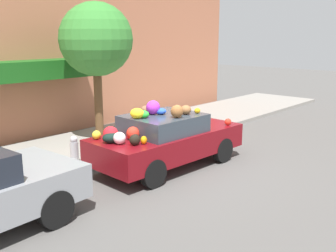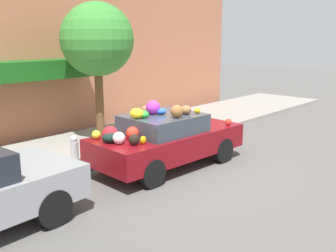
% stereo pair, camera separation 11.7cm
% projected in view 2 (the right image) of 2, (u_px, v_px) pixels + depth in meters
% --- Properties ---
extents(ground_plane, '(60.00, 60.00, 0.00)m').
position_uv_depth(ground_plane, '(167.00, 166.00, 9.73)').
color(ground_plane, '#565451').
extents(sidewalk_curb, '(24.00, 3.20, 0.13)m').
position_uv_depth(sidewalk_curb, '(99.00, 144.00, 11.50)').
color(sidewalk_curb, gray).
rests_on(sidewalk_curb, ground).
extents(building_facade, '(18.00, 1.20, 6.46)m').
position_uv_depth(building_facade, '(50.00, 35.00, 12.22)').
color(building_facade, '#B26B4C').
rests_on(building_facade, ground).
extents(street_tree, '(2.06, 2.06, 3.95)m').
position_uv_depth(street_tree, '(97.00, 40.00, 10.98)').
color(street_tree, brown).
rests_on(street_tree, sidewalk_curb).
extents(fire_hydrant, '(0.20, 0.20, 0.70)m').
position_uv_depth(fire_hydrant, '(74.00, 150.00, 9.43)').
color(fire_hydrant, '#B2B2B7').
rests_on(fire_hydrant, sidewalk_curb).
extents(art_car, '(3.98, 1.84, 1.65)m').
position_uv_depth(art_car, '(166.00, 138.00, 9.52)').
color(art_car, maroon).
rests_on(art_car, ground).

